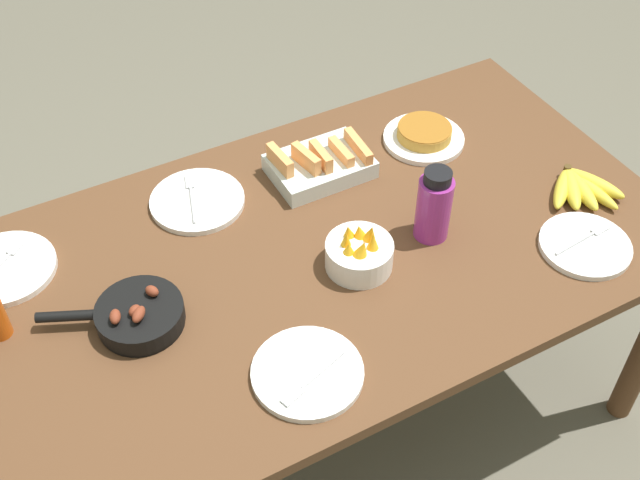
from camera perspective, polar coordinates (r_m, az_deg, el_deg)
The scene contains 12 objects.
ground_plane at distance 2.54m, azimuth 0.00°, elevation -12.18°, with size 14.00×14.00×0.00m, color #666051.
dining_table at distance 2.02m, azimuth 0.00°, elevation -2.29°, with size 1.77×0.98×0.73m.
banana_bunch at distance 2.20m, azimuth 17.98°, elevation 3.58°, with size 0.21×0.20×0.04m.
melon_tray at distance 2.15m, azimuth -0.01°, elevation 5.41°, with size 0.26×0.18×0.10m.
skillet at distance 1.83m, azimuth -12.84°, elevation -5.24°, with size 0.31×0.20×0.08m.
frittata_plate_center at distance 2.28m, azimuth 7.41°, elevation 7.39°, with size 0.23×0.23×0.05m.
empty_plate_near_front at distance 2.05m, azimuth -21.48°, elevation -1.89°, with size 0.24×0.24×0.02m.
empty_plate_far_left at distance 2.10m, azimuth -8.73°, elevation 2.77°, with size 0.25×0.25×0.02m.
empty_plate_far_right at distance 1.72m, azimuth -0.90°, elevation -9.43°, with size 0.24×0.24×0.02m.
empty_plate_mid_edge at distance 2.06m, azimuth 18.33°, elevation -0.37°, with size 0.22×0.22×0.02m.
fruit_bowl_mango at distance 1.89m, azimuth 2.81°, elevation -0.91°, with size 0.16×0.16×0.12m.
water_bottle at distance 1.95m, azimuth 8.11°, elevation 2.44°, with size 0.09×0.09×0.20m.
Camera 1 is at (-0.65, -1.20, 2.14)m, focal length 45.00 mm.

